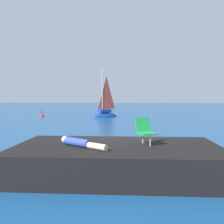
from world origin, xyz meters
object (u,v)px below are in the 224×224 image
object	(u,v)px
person_sunbather	(81,143)
marker_buoy	(42,117)
sailboat_near	(105,114)
beach_chair	(145,130)

from	to	relation	value
person_sunbather	marker_buoy	world-z (taller)	person_sunbather
sailboat_near	marker_buoy	distance (m)	7.33
sailboat_near	beach_chair	xyz separation A→B (m)	(3.84, -20.35, 1.00)
beach_chair	sailboat_near	bearing A→B (deg)	164.64
sailboat_near	person_sunbather	size ratio (longest dim) A/B	3.85
person_sunbather	sailboat_near	bearing A→B (deg)	128.44
sailboat_near	person_sunbather	world-z (taller)	sailboat_near
sailboat_near	marker_buoy	world-z (taller)	sailboat_near
beach_chair	marker_buoy	world-z (taller)	beach_chair
person_sunbather	marker_buoy	distance (m)	22.88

